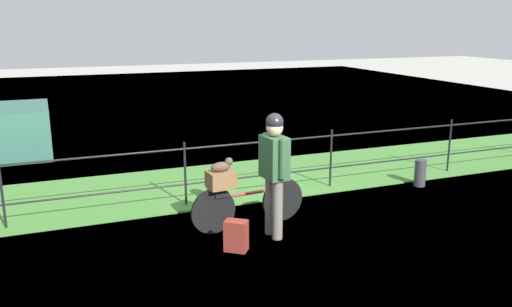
# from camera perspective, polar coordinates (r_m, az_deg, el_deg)

# --- Properties ---
(ground_plane) EXTENTS (60.00, 60.00, 0.00)m
(ground_plane) POSITION_cam_1_polar(r_m,az_deg,el_deg) (6.98, 6.90, -9.60)
(ground_plane) COLOR #B2ADA3
(grass_strip) EXTENTS (27.00, 2.40, 0.03)m
(grass_strip) POSITION_cam_1_polar(r_m,az_deg,el_deg) (9.46, -1.47, -2.94)
(grass_strip) COLOR #478438
(grass_strip) RESTS_ON ground
(harbor_water) EXTENTS (30.00, 30.00, 0.00)m
(harbor_water) POSITION_cam_1_polar(r_m,az_deg,el_deg) (15.71, -9.89, 3.73)
(harbor_water) COLOR #60849E
(harbor_water) RESTS_ON ground
(iron_fence) EXTENTS (18.04, 0.04, 1.03)m
(iron_fence) POSITION_cam_1_polar(r_m,az_deg,el_deg) (8.47, 0.66, -0.82)
(iron_fence) COLOR black
(iron_fence) RESTS_ON ground
(bicycle_main) EXTENTS (1.71, 0.23, 0.64)m
(bicycle_main) POSITION_cam_1_polar(r_m,az_deg,el_deg) (7.29, -0.92, -5.57)
(bicycle_main) COLOR black
(bicycle_main) RESTS_ON ground
(wooden_crate) EXTENTS (0.38, 0.32, 0.23)m
(wooden_crate) POSITION_cam_1_polar(r_m,az_deg,el_deg) (7.00, -3.88, -2.88)
(wooden_crate) COLOR brown
(wooden_crate) RESTS_ON bicycle_main
(terrier_dog) EXTENTS (0.32, 0.16, 0.18)m
(terrier_dog) POSITION_cam_1_polar(r_m,az_deg,el_deg) (6.96, -3.72, -1.35)
(terrier_dog) COLOR #4C3D2D
(terrier_dog) RESTS_ON wooden_crate
(cyclist_person) EXTENTS (0.29, 0.54, 1.68)m
(cyclist_person) POSITION_cam_1_polar(r_m,az_deg,el_deg) (6.78, 2.01, -1.21)
(cyclist_person) COLOR slate
(cyclist_person) RESTS_ON ground
(backpack_on_paving) EXTENTS (0.33, 0.31, 0.40)m
(backpack_on_paving) POSITION_cam_1_polar(r_m,az_deg,el_deg) (6.61, -2.20, -9.02)
(backpack_on_paving) COLOR maroon
(backpack_on_paving) RESTS_ON ground
(mooring_bollard) EXTENTS (0.20, 0.20, 0.47)m
(mooring_bollard) POSITION_cam_1_polar(r_m,az_deg,el_deg) (9.56, 17.59, -2.06)
(mooring_bollard) COLOR #38383D
(mooring_bollard) RESTS_ON ground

